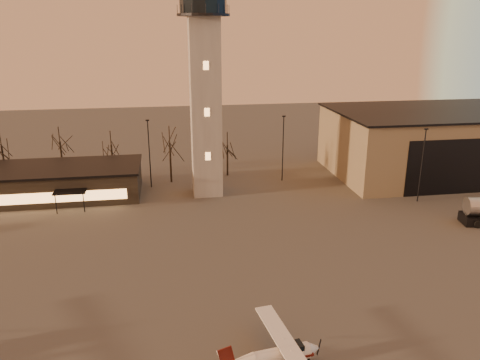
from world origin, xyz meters
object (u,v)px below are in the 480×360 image
at_px(cessna_front, 282,357).
at_px(hangar, 429,142).
at_px(control_tower, 205,77).
at_px(terminal, 48,182).

bearing_deg(cessna_front, hangar, 42.24).
xyz_separation_m(control_tower, terminal, (-21.99, 1.98, -14.17)).
bearing_deg(terminal, control_tower, -5.15).
distance_m(control_tower, cessna_front, 40.23).
height_order(control_tower, hangar, control_tower).
bearing_deg(control_tower, terminal, 174.85).
bearing_deg(control_tower, cessna_front, -87.41).
bearing_deg(hangar, terminal, -178.03).
distance_m(terminal, cessna_front, 45.73).
bearing_deg(cessna_front, control_tower, 84.68).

